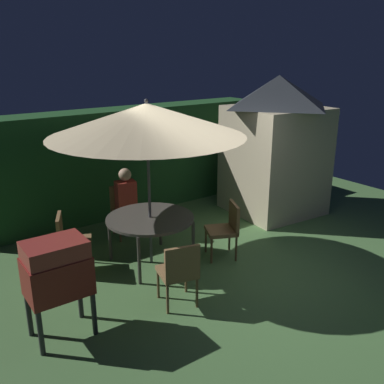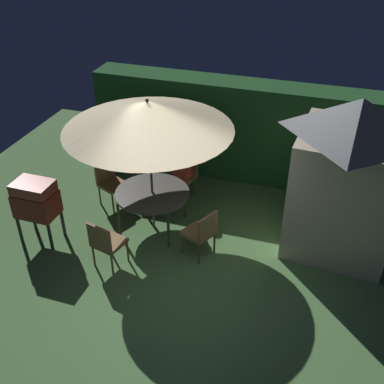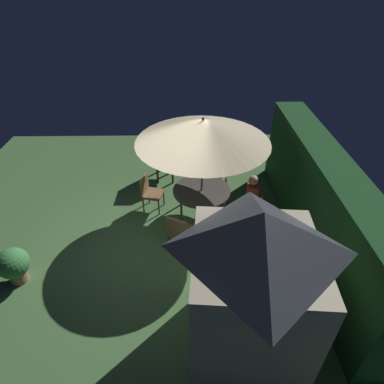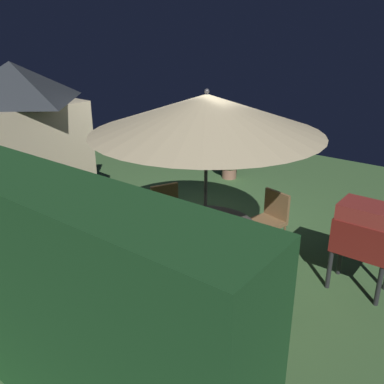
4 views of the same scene
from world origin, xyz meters
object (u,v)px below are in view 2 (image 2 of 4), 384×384
object	(u,v)px
garden_shed	(347,176)
bbq_grill	(36,200)
patio_table	(152,195)
chair_toward_house	(202,231)
chair_near_shed	(184,172)
chair_toward_hedge	(106,242)
patio_umbrella	(148,116)
person_in_red	(182,163)
chair_far_side	(110,180)

from	to	relation	value
garden_shed	bbq_grill	xyz separation A→B (m)	(-5.04, -1.51, -0.55)
patio_table	bbq_grill	xyz separation A→B (m)	(-1.78, -0.95, 0.13)
bbq_grill	chair_toward_house	size ratio (longest dim) A/B	1.33
bbq_grill	chair_near_shed	size ratio (longest dim) A/B	1.33
garden_shed	patio_table	xyz separation A→B (m)	(-3.26, -0.55, -0.68)
chair_near_shed	chair_toward_hedge	bearing A→B (deg)	-102.00
chair_toward_house	patio_umbrella	bearing A→B (deg)	154.64
patio_umbrella	person_in_red	xyz separation A→B (m)	(0.19, 1.14, -1.47)
chair_far_side	chair_toward_hedge	size ratio (longest dim) A/B	1.00
patio_umbrella	patio_table	bearing A→B (deg)	-45.00
bbq_grill	chair_near_shed	world-z (taller)	bbq_grill
chair_toward_house	person_in_red	bearing A→B (deg)	118.66
bbq_grill	person_in_red	size ratio (longest dim) A/B	0.95
chair_near_shed	chair_far_side	bearing A→B (deg)	-150.78
patio_umbrella	chair_far_side	distance (m)	2.12
chair_near_shed	person_in_red	size ratio (longest dim) A/B	0.71
patio_table	person_in_red	distance (m)	1.16
chair_near_shed	chair_toward_house	xyz separation A→B (m)	(0.89, -1.75, 0.00)
patio_table	garden_shed	bearing A→B (deg)	9.57
bbq_grill	patio_table	bearing A→B (deg)	28.24
patio_umbrella	chair_toward_hedge	bearing A→B (deg)	-104.56
patio_table	patio_umbrella	bearing A→B (deg)	135.00
chair_toward_hedge	chair_toward_house	world-z (taller)	same
garden_shed	chair_toward_hedge	xyz separation A→B (m)	(-3.59, -1.81, -0.88)
chair_near_shed	garden_shed	bearing A→B (deg)	-12.45
patio_table	chair_near_shed	distance (m)	1.26
patio_table	chair_toward_house	distance (m)	1.23
patio_umbrella	bbq_grill	size ratio (longest dim) A/B	2.38
bbq_grill	chair_toward_hedge	bearing A→B (deg)	-11.97
patio_table	patio_umbrella	distance (m)	1.54
chair_toward_house	person_in_red	size ratio (longest dim) A/B	0.71
garden_shed	chair_near_shed	world-z (taller)	garden_shed
chair_far_side	chair_toward_hedge	world-z (taller)	same
chair_far_side	chair_toward_house	world-z (taller)	same
garden_shed	bbq_grill	bearing A→B (deg)	-163.37
bbq_grill	chair_near_shed	bearing A→B (deg)	47.78
patio_table	chair_far_side	xyz separation A→B (m)	(-1.11, 0.49, -0.19)
chair_toward_hedge	garden_shed	bearing A→B (deg)	26.79
chair_near_shed	chair_toward_house	world-z (taller)	same
patio_table	chair_far_side	bearing A→B (deg)	156.08
chair_near_shed	bbq_grill	bearing A→B (deg)	-132.22
patio_umbrella	chair_near_shed	bearing A→B (deg)	80.68
patio_umbrella	bbq_grill	distance (m)	2.46
garden_shed	patio_umbrella	bearing A→B (deg)	-170.43
chair_near_shed	chair_toward_hedge	distance (m)	2.54
chair_toward_house	person_in_red	distance (m)	1.91
garden_shed	chair_toward_house	xyz separation A→B (m)	(-2.17, -1.07, -0.88)
chair_near_shed	chair_toward_hedge	world-z (taller)	same
chair_toward_hedge	chair_toward_house	distance (m)	1.61
chair_near_shed	person_in_red	distance (m)	0.28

